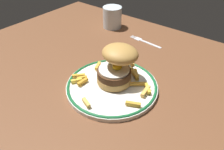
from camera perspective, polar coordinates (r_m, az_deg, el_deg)
ground_plane at (r=65.85cm, az=-2.52°, el=-2.52°), size 111.51×90.46×4.00cm
dinner_plate at (r=60.94cm, az=0.00°, el=-2.83°), size 25.52×25.52×1.60cm
burger at (r=58.92cm, az=1.51°, el=3.05°), size 12.40×12.85×10.97cm
fries_pile at (r=61.99cm, az=1.36°, el=-0.43°), size 22.26×22.26×2.54cm
water_glass at (r=94.67cm, az=0.07°, el=14.53°), size 7.84×7.84×8.70cm
fork at (r=84.91cm, az=8.64°, el=8.69°), size 14.47×2.64×0.36cm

